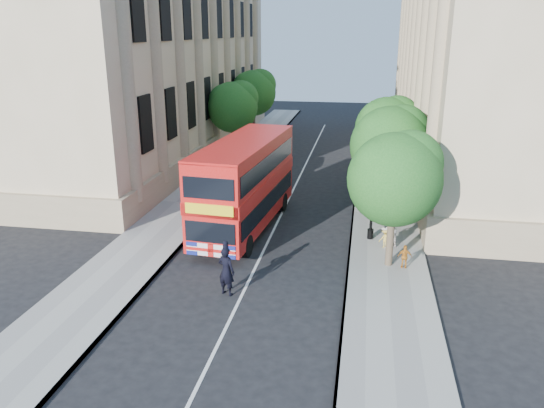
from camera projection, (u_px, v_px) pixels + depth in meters
The scene contains 17 objects.
ground at pixel (246, 287), 21.70m from camera, with size 120.00×120.00×0.00m, color black.
pavement_right at pixel (383, 214), 30.08m from camera, with size 3.50×80.00×0.12m, color gray.
pavement_left at pixel (190, 203), 31.99m from camera, with size 3.50×80.00×0.12m, color gray.
building_right at pixel (498, 45), 39.06m from camera, with size 12.00×38.00×18.00m, color tan.
building_left at pixel (145, 43), 43.65m from camera, with size 12.00×38.00×18.00m, color tan.
tree_right_near at pixel (396, 174), 22.25m from camera, with size 4.00×4.00×6.08m.
tree_right_mid at pixel (391, 142), 27.80m from camera, with size 4.20×4.20×6.37m.
tree_right_far at pixel (388, 125), 33.46m from camera, with size 4.00×4.00×6.15m.
tree_left_far at pixel (233, 104), 41.92m from camera, with size 4.00×4.00×6.30m.
tree_left_back at pixel (254, 90), 49.33m from camera, with size 4.20×4.20×6.65m.
lamp_post at pixel (373, 193), 25.70m from camera, with size 0.32×0.32×5.16m.
double_decker_bus at pixel (245, 182), 27.36m from camera, with size 3.52×10.22×4.63m.
box_van at pixel (251, 166), 35.38m from camera, with size 2.05×4.88×2.78m.
police_constable at pixel (226, 271), 20.80m from camera, with size 0.74×0.48×2.02m, color black.
woman_pedestrian at pixel (389, 229), 25.11m from camera, with size 0.91×0.71×1.86m, color beige.
child_a at pixel (405, 257), 23.00m from camera, with size 0.63×0.26×1.07m, color #BF7321.
child_b at pixel (385, 238), 25.22m from camera, with size 0.61×0.35×0.94m, color gold.
Camera 1 is at (4.47, -19.07, 9.99)m, focal length 35.00 mm.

